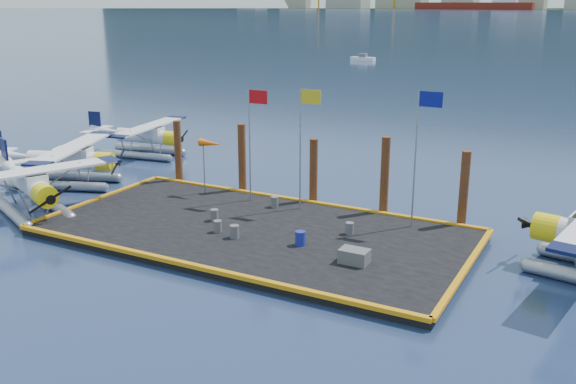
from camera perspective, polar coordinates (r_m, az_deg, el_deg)
name	(u,v)px	position (r m, az deg, el deg)	size (l,w,h in m)	color
ground	(254,237)	(30.67, -3.00, -3.98)	(4000.00, 4000.00, 0.00)	navy
dock	(254,233)	(30.60, -3.01, -3.63)	(20.00, 10.00, 0.40)	black
dock_bumpers	(254,227)	(30.50, -3.01, -3.12)	(20.25, 10.25, 0.18)	orange
seaplane_a	(31,188)	(35.93, -21.87, 0.31)	(8.54, 8.95, 3.29)	#92969F
seaplane_b	(68,163)	(40.83, -18.95, 2.47)	(8.58, 9.11, 3.29)	#92969F
seaplane_c	(146,138)	(47.29, -12.53, 4.67)	(7.75, 8.53, 3.02)	#92969F
drum_0	(214,215)	(31.73, -6.56, -2.04)	(0.40, 0.40, 0.57)	#515156
drum_1	(235,232)	(29.35, -4.78, -3.53)	(0.43, 0.43, 0.60)	#515156
drum_2	(300,238)	(28.39, 1.10, -4.13)	(0.46, 0.46, 0.65)	navy
drum_3	(218,226)	(30.16, -6.27, -3.05)	(0.40, 0.40, 0.56)	#515156
drum_4	(350,228)	(29.88, 5.49, -3.22)	(0.39, 0.39, 0.55)	#515156
drum_5	(275,202)	(33.59, -1.20, -0.89)	(0.40, 0.40, 0.56)	#515156
crate	(354,256)	(26.66, 5.92, -5.69)	(1.19, 0.79, 0.60)	#515156
flagpole_red	(253,128)	(33.76, -3.15, 5.69)	(1.14, 0.08, 6.00)	gray
flagpole_yellow	(304,131)	(32.32, 1.42, 5.43)	(1.14, 0.08, 6.20)	gray
flagpole_blue	(421,139)	(30.15, 11.70, 4.61)	(1.14, 0.08, 6.50)	gray
windsock	(210,145)	(35.46, -6.92, 4.20)	(1.40, 0.44, 3.12)	gray
piling_0	(178,154)	(39.00, -9.73, 3.37)	(0.44, 0.44, 4.00)	#411F12
piling_1	(242,161)	(36.46, -4.10, 2.80)	(0.44, 0.44, 4.20)	#411F12
piling_2	(314,174)	(34.40, 2.28, 1.65)	(0.44, 0.44, 3.80)	#411F12
piling_3	(385,178)	(32.87, 8.58, 1.21)	(0.44, 0.44, 4.30)	#411F12
piling_4	(464,192)	(31.88, 15.35, 0.02)	(0.44, 0.44, 4.00)	#411F12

